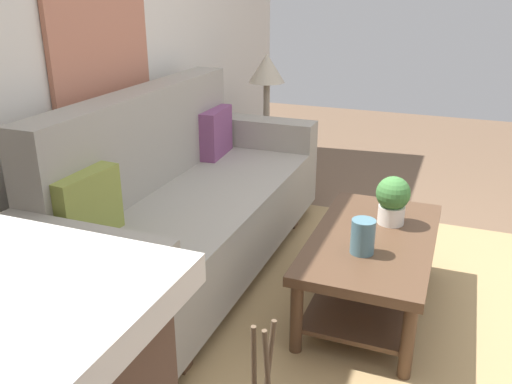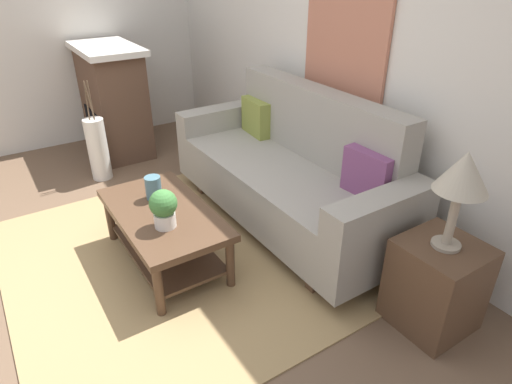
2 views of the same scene
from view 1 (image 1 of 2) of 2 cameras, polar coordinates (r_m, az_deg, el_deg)
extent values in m
plane|color=brown|center=(3.02, 20.88, -13.17)|extent=(9.55, 9.55, 0.00)
cube|color=silver|center=(3.21, -17.15, 15.30)|extent=(5.55, 0.10, 2.70)
cube|color=#A38456|center=(3.03, 11.28, -11.72)|extent=(2.50, 2.19, 0.01)
cube|color=gray|center=(3.16, -6.40, -3.42)|extent=(1.82, 0.84, 0.40)
cube|color=gray|center=(3.15, -11.95, 5.47)|extent=(1.82, 0.20, 0.56)
cube|color=gray|center=(2.38, -17.90, -10.62)|extent=(0.20, 0.84, 0.60)
cube|color=gray|center=(3.99, 0.20, 3.56)|extent=(0.20, 0.84, 0.60)
cube|color=#513826|center=(2.70, -14.33, -15.13)|extent=(0.08, 0.74, 0.12)
cube|color=#513826|center=(3.94, -0.85, -2.26)|extent=(0.08, 0.74, 0.12)
cube|color=olive|center=(2.59, -17.50, -1.40)|extent=(0.37, 0.15, 0.32)
cube|color=#7A4270|center=(3.71, -4.32, 6.30)|extent=(0.37, 0.15, 0.32)
cube|color=#513826|center=(2.83, 12.24, -5.05)|extent=(1.10, 0.60, 0.05)
cube|color=#513826|center=(2.96, 11.81, -10.00)|extent=(0.98, 0.50, 0.02)
cylinder|color=#513826|center=(2.50, 15.71, -15.06)|extent=(0.06, 0.06, 0.38)
cylinder|color=#513826|center=(3.34, 17.63, -5.42)|extent=(0.06, 0.06, 0.38)
cylinder|color=#513826|center=(2.56, 4.29, -13.14)|extent=(0.06, 0.06, 0.38)
cylinder|color=#513826|center=(3.39, 9.21, -4.22)|extent=(0.06, 0.06, 0.38)
cylinder|color=slate|center=(2.61, 11.22, -4.64)|extent=(0.11, 0.11, 0.17)
cylinder|color=white|center=(2.97, 14.08, -2.32)|extent=(0.14, 0.14, 0.10)
sphere|color=#3F7B3A|center=(2.92, 14.29, -0.12)|extent=(0.18, 0.18, 0.18)
cube|color=#513826|center=(4.41, 1.08, 3.43)|extent=(0.44, 0.44, 0.56)
cylinder|color=gray|center=(4.33, 1.11, 7.08)|extent=(0.16, 0.16, 0.02)
cylinder|color=gray|center=(4.30, 1.12, 9.21)|extent=(0.05, 0.05, 0.35)
cone|color=#B2A893|center=(4.25, 1.15, 12.97)|extent=(0.28, 0.28, 0.22)
cube|color=#B77056|center=(3.17, -16.23, 17.15)|extent=(0.86, 0.03, 0.84)
camera|label=2|loc=(5.09, 29.73, 22.86)|focal=30.91mm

